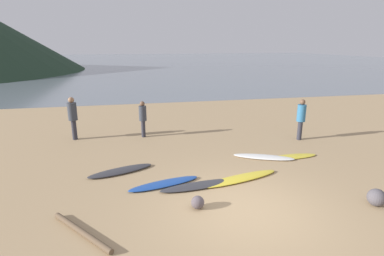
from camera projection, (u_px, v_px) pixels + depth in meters
ground_plane at (179, 119)px, 16.84m from camera, size 120.00×120.00×0.20m
ocean_water at (139, 61)px, 67.92m from camera, size 140.00×100.00×0.01m
surfboard_0 at (121, 171)px, 9.60m from camera, size 2.14×1.18×0.10m
surfboard_1 at (164, 184)px, 8.73m from camera, size 2.18×0.98×0.09m
surfboard_2 at (199, 185)px, 8.62m from camera, size 2.36×0.75×0.10m
surfboard_3 at (239, 179)px, 9.06m from camera, size 2.73×1.14×0.09m
surfboard_4 at (264, 157)px, 10.77m from camera, size 2.15×1.32×0.09m
surfboard_5 at (292, 157)px, 10.85m from camera, size 1.92×0.53×0.06m
person_0 at (301, 116)px, 12.59m from camera, size 0.35×0.35×1.73m
person_1 at (73, 115)px, 12.60m from camera, size 0.37×0.37×1.82m
person_2 at (143, 116)px, 12.99m from camera, size 0.32×0.32×1.58m
driftwood_log at (82, 232)px, 6.47m from camera, size 1.40×1.69×0.12m
beach_rock_near at (377, 197)px, 7.59m from camera, size 0.44×0.44×0.44m
beach_rock_far at (198, 202)px, 7.47m from camera, size 0.33×0.33×0.33m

